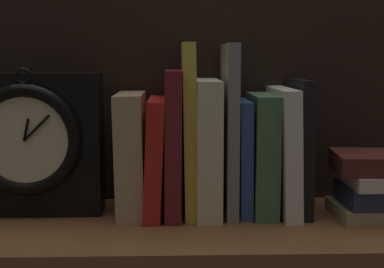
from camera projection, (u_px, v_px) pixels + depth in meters
The scene contains 13 objects.
ground_plane at pixel (209, 229), 83.39cm from camera, with size 82.39×29.21×2.50cm, color brown.
back_panel at pixel (204, 83), 94.49cm from camera, with size 82.39×1.20×38.99cm, color black.
book_tan_shortstories at pixel (132, 154), 86.75cm from camera, with size 4.07×14.19×18.34cm, color tan.
book_red_requiem at pixel (155, 156), 86.92cm from camera, with size 2.50×15.77×17.54cm, color red.
book_maroon_dawkins at pixel (173, 142), 86.73cm from camera, with size 2.42×15.43×21.82cm, color maroon.
book_yellow_seinlanguage at pixel (189, 129), 86.53cm from camera, with size 1.92×13.10×25.86cm, color gold.
book_cream_twain at pixel (210, 147), 87.00cm from camera, with size 3.67×15.40×20.38cm, color beige.
book_gray_chess at pixel (229, 129), 86.74cm from camera, with size 1.72×13.83×25.76cm, color gray.
book_blue_modern at pixel (242, 156), 87.37cm from camera, with size 1.83×12.13×17.28cm, color #2D4C8E.
book_green_romantic at pixel (262, 153), 87.41cm from camera, with size 3.52×13.78×18.16cm, color #476B44.
book_white_catcher at pixel (283, 150), 87.45cm from camera, with size 2.51×16.46×19.09cm, color silver.
book_black_skeptic at pixel (299, 146), 87.44cm from camera, with size 1.73×13.36×20.41cm, color black.
framed_clock at pixel (30, 143), 85.71cm from camera, with size 21.42×7.59×22.28cm.
Camera 1 is at (-5.11, -80.66, 23.69)cm, focal length 53.28 mm.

